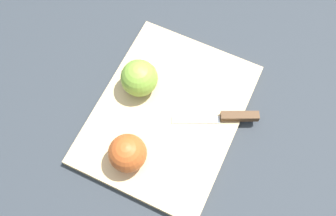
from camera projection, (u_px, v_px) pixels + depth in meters
name	position (u px, v px, depth m)	size (l,w,h in m)	color
ground_plane	(168.00, 115.00, 0.80)	(4.00, 4.00, 0.00)	#282D33
cutting_board	(168.00, 114.00, 0.80)	(0.39, 0.32, 0.02)	tan
apple_half_left	(127.00, 153.00, 0.72)	(0.07, 0.07, 0.07)	#AD4C1E
apple_half_right	(139.00, 78.00, 0.78)	(0.07, 0.07, 0.07)	olive
knife	(232.00, 117.00, 0.78)	(0.07, 0.17, 0.02)	silver
apple_slice	(141.00, 71.00, 0.82)	(0.06, 0.06, 0.01)	beige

